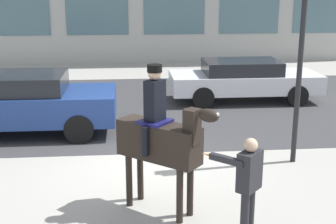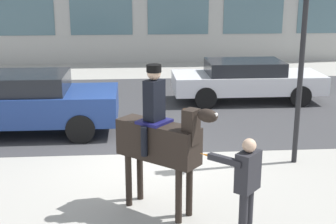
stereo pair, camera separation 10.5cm
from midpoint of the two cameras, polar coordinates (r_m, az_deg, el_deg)
ground_plane at (r=10.14m, az=-1.73°, el=-6.09°), size 80.00×80.00×0.00m
road_surface at (r=14.66m, az=-2.57°, el=0.77°), size 24.49×8.50×0.01m
mounted_horse_lead at (r=7.60m, az=-0.60°, el=-3.15°), size 1.60×1.42×2.49m
pedestrian_bystander at (r=6.88m, az=9.94°, el=-8.51°), size 0.88×0.59×1.63m
street_car_near_lane at (r=12.34m, az=-16.66°, el=1.22°), size 4.54×1.99×1.55m
street_car_far_lane at (r=15.31m, az=9.75°, el=3.95°), size 4.77×1.86×1.33m
traffic_light at (r=9.85m, az=16.57°, el=9.56°), size 0.24×0.29×4.22m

